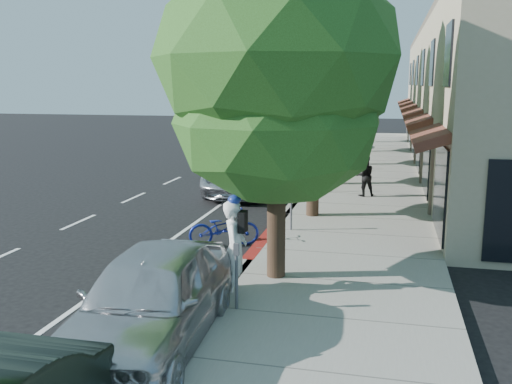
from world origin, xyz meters
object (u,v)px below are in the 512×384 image
(bicycle, at_px, (224,228))
(dark_suv_far, at_px, (331,139))
(street_tree_5, at_px, (358,77))
(street_tree_2, at_px, (334,75))
(white_pickup, at_px, (299,141))
(street_tree_3, at_px, (345,74))
(street_tree_4, at_px, (353,79))
(street_tree_0, at_px, (277,64))
(street_tree_1, at_px, (315,67))
(dark_sedan, at_px, (271,161))
(near_car_a, at_px, (150,299))
(silver_suv, at_px, (248,173))
(cyclist, at_px, (235,249))
(pedestrian, at_px, (365,176))

(bicycle, height_order, dark_suv_far, dark_suv_far)
(dark_suv_far, bearing_deg, street_tree_5, 71.92)
(street_tree_2, distance_m, white_pickup, 12.05)
(street_tree_3, relative_size, white_pickup, 1.39)
(street_tree_4, relative_size, bicycle, 3.95)
(street_tree_0, distance_m, street_tree_1, 6.00)
(street_tree_4, bearing_deg, bicycle, -95.05)
(street_tree_1, bearing_deg, street_tree_5, 90.00)
(street_tree_3, bearing_deg, street_tree_4, 90.00)
(street_tree_2, relative_size, dark_sedan, 1.80)
(near_car_a, bearing_deg, silver_suv, 94.21)
(street_tree_1, relative_size, street_tree_2, 1.04)
(street_tree_4, height_order, dark_suv_far, street_tree_4)
(near_car_a, bearing_deg, street_tree_1, 78.65)
(street_tree_3, height_order, bicycle, street_tree_3)
(street_tree_5, distance_m, dark_sedan, 16.34)
(dark_sedan, bearing_deg, silver_suv, -96.75)
(white_pickup, bearing_deg, street_tree_5, 71.35)
(dark_sedan, bearing_deg, dark_suv_far, 74.53)
(silver_suv, bearing_deg, street_tree_3, 69.00)
(street_tree_0, xyz_separation_m, street_tree_3, (-0.00, 18.00, 0.10))
(street_tree_0, xyz_separation_m, street_tree_2, (-0.00, 12.00, -0.05))
(near_car_a, bearing_deg, cyclist, 70.33)
(street_tree_0, bearing_deg, cyclist, -123.02)
(dark_suv_far, relative_size, near_car_a, 0.92)
(street_tree_2, bearing_deg, pedestrian, -58.68)
(street_tree_2, bearing_deg, cyclist, -92.86)
(street_tree_3, height_order, dark_suv_far, street_tree_3)
(dark_sedan, bearing_deg, street_tree_5, 71.96)
(street_tree_5, bearing_deg, dark_sedan, -101.29)
(street_tree_5, bearing_deg, cyclist, -91.20)
(street_tree_4, bearing_deg, dark_suv_far, 132.02)
(bicycle, relative_size, dark_suv_far, 0.42)
(street_tree_3, height_order, near_car_a, street_tree_3)
(street_tree_5, distance_m, near_car_a, 33.75)
(street_tree_1, height_order, silver_suv, street_tree_1)
(street_tree_4, xyz_separation_m, white_pickup, (-3.10, -1.00, -3.72))
(street_tree_5, height_order, pedestrian, street_tree_5)
(street_tree_1, xyz_separation_m, cyclist, (-0.65, -7.00, -3.78))
(bicycle, bearing_deg, street_tree_3, -29.38)
(street_tree_2, distance_m, dark_suv_far, 14.16)
(street_tree_0, bearing_deg, street_tree_1, 90.00)
(street_tree_3, bearing_deg, pedestrian, -80.12)
(silver_suv, xyz_separation_m, near_car_a, (1.70, -13.50, 0.03))
(near_car_a, bearing_deg, street_tree_3, 83.30)
(street_tree_5, height_order, cyclist, street_tree_5)
(silver_suv, distance_m, pedestrian, 4.58)
(street_tree_3, relative_size, cyclist, 3.88)
(dark_suv_far, bearing_deg, pedestrian, -80.43)
(street_tree_1, height_order, white_pickup, street_tree_1)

